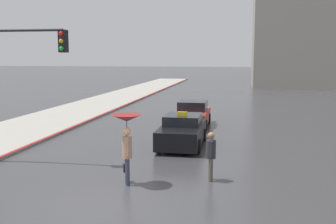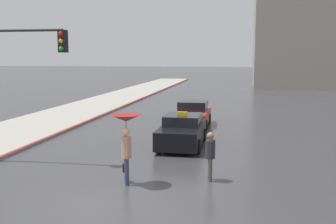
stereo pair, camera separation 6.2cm
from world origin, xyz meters
name	(u,v)px [view 1 (the left image)]	position (x,y,z in m)	size (l,w,h in m)	color
ground_plane	(97,208)	(0.00, 0.00, 0.00)	(300.00, 300.00, 0.00)	#38383A
taxi	(182,132)	(1.19, 7.74, 0.66)	(1.91, 4.11, 1.57)	black
sedan_red	(192,115)	(1.03, 12.89, 0.67)	(1.91, 4.11, 1.46)	#A52D23
pedestrian_with_umbrella	(127,131)	(0.27, 2.04, 1.74)	(0.96, 0.96, 2.24)	#2D3347
pedestrian_man	(211,152)	(2.83, 2.90, 0.95)	(0.37, 0.47, 1.61)	#4C473D
traffic_light	(18,66)	(-4.38, 3.81, 3.67)	(3.39, 0.38, 5.27)	black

